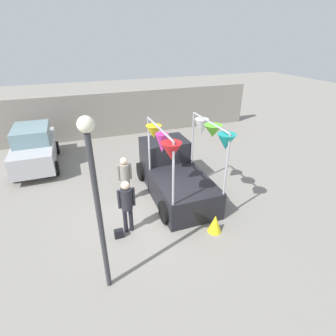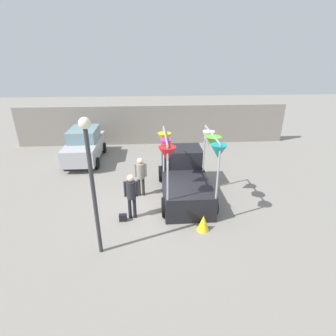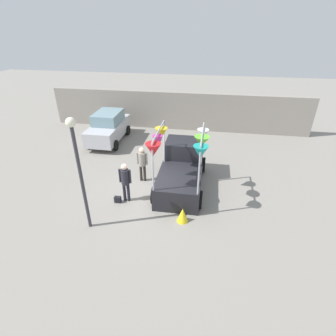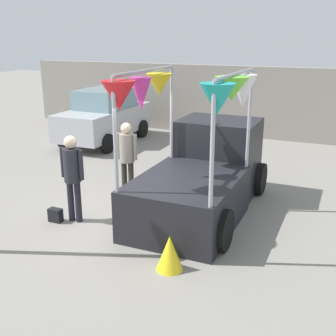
{
  "view_description": "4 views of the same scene",
  "coord_description": "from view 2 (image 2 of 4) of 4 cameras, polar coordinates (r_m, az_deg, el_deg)",
  "views": [
    {
      "loc": [
        -2.06,
        -7.13,
        5.58
      ],
      "look_at": [
        0.74,
        0.5,
        1.41
      ],
      "focal_mm": 28.0,
      "sensor_mm": 36.0,
      "label": 1
    },
    {
      "loc": [
        -0.22,
        -9.09,
        5.8
      ],
      "look_at": [
        0.44,
        0.5,
        1.55
      ],
      "focal_mm": 28.0,
      "sensor_mm": 36.0,
      "label": 2
    },
    {
      "loc": [
        2.28,
        -9.44,
        6.87
      ],
      "look_at": [
        0.76,
        -0.21,
        1.57
      ],
      "focal_mm": 28.0,
      "sensor_mm": 36.0,
      "label": 3
    },
    {
      "loc": [
        3.98,
        -7.12,
        3.66
      ],
      "look_at": [
        0.81,
        0.07,
        1.18
      ],
      "focal_mm": 45.0,
      "sensor_mm": 36.0,
      "label": 4
    }
  ],
  "objects": [
    {
      "name": "street_lamp",
      "position": [
        7.53,
        -16.44,
        -0.85
      ],
      "size": [
        0.32,
        0.32,
        4.31
      ],
      "color": "#333338",
      "rests_on": "ground"
    },
    {
      "name": "vendor_truck",
      "position": [
        11.42,
        3.54,
        -1.57
      ],
      "size": [
        2.52,
        4.16,
        3.06
      ],
      "color": "black",
      "rests_on": "ground"
    },
    {
      "name": "folded_kite_bundle_sunflower",
      "position": [
        9.5,
        7.71,
        -11.76
      ],
      "size": [
        0.62,
        0.62,
        0.6
      ],
      "primitive_type": "cone",
      "rotation": [
        0.0,
        0.0,
        2.46
      ],
      "color": "yellow",
      "rests_on": "ground"
    },
    {
      "name": "parked_car",
      "position": [
        15.8,
        -17.68,
        4.81
      ],
      "size": [
        1.88,
        4.0,
        1.88
      ],
      "color": "#B7B7BC",
      "rests_on": "ground"
    },
    {
      "name": "person_customer",
      "position": [
        9.74,
        -8.01,
        -5.25
      ],
      "size": [
        0.53,
        0.34,
        1.8
      ],
      "color": "black",
      "rests_on": "ground"
    },
    {
      "name": "handbag",
      "position": [
        10.11,
        -9.78,
        -10.6
      ],
      "size": [
        0.28,
        0.16,
        0.28
      ],
      "primitive_type": "cube",
      "color": "black",
      "rests_on": "ground"
    },
    {
      "name": "ground_plane",
      "position": [
        10.78,
        -2.2,
        -8.7
      ],
      "size": [
        60.0,
        60.0,
        0.0
      ],
      "primitive_type": "plane",
      "color": "gray"
    },
    {
      "name": "person_vendor",
      "position": [
        11.25,
        -6.0,
        -1.12
      ],
      "size": [
        0.53,
        0.34,
        1.77
      ],
      "color": "#2D2823",
      "rests_on": "ground"
    },
    {
      "name": "brick_boundary_wall",
      "position": [
        18.05,
        -3.19,
        9.38
      ],
      "size": [
        18.0,
        0.36,
        2.6
      ],
      "primitive_type": "cube",
      "color": "gray",
      "rests_on": "ground"
    }
  ]
}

